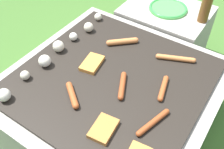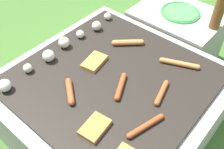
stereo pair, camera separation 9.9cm
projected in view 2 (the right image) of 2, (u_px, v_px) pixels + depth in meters
ground_plane at (112, 122)px, 1.47m from camera, size 14.00×14.00×0.00m
grill at (112, 102)px, 1.34m from camera, size 0.94×0.94×0.36m
side_ledge at (174, 37)px, 1.73m from camera, size 0.41×0.52×0.36m
sausage_front_center at (121, 86)px, 1.16m from camera, size 0.15×0.09×0.03m
sausage_mid_right at (70, 91)px, 1.14m from camera, size 0.10×0.13×0.03m
sausage_back_left at (128, 42)px, 1.37m from camera, size 0.13×0.13×0.03m
sausage_back_center at (179, 63)px, 1.26m from camera, size 0.09×0.18×0.02m
sausage_back_right at (162, 93)px, 1.13m from camera, size 0.15×0.06×0.02m
sausage_front_left at (146, 126)px, 1.01m from camera, size 0.18×0.07×0.02m
bread_slice_center at (95, 127)px, 1.01m from camera, size 0.13×0.10×0.02m
bread_slice_right at (94, 62)px, 1.27m from camera, size 0.14×0.10×0.02m
mushroom_row at (59, 48)px, 1.32m from camera, size 0.76×0.09×0.06m
plate_colorful at (180, 12)px, 1.59m from camera, size 0.24×0.24×0.02m
condiment_bottle at (219, 11)px, 1.42m from camera, size 0.06×0.06×0.22m
fork_utensil at (155, 0)px, 1.71m from camera, size 0.07×0.18×0.01m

